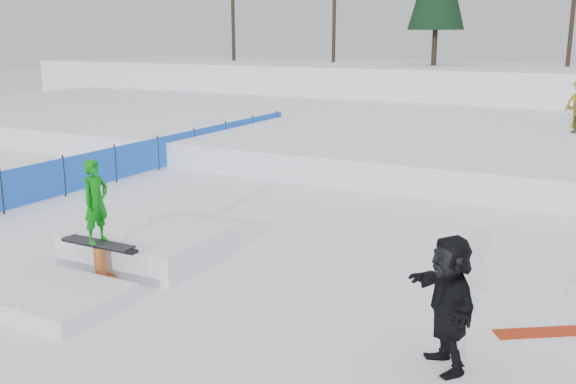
% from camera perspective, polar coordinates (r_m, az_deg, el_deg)
% --- Properties ---
extents(ground, '(120.00, 120.00, 0.00)m').
position_cam_1_polar(ground, '(11.56, -6.90, -7.12)').
color(ground, white).
extents(snow_berm, '(60.00, 14.00, 2.40)m').
position_cam_1_polar(snow_berm, '(39.43, 18.97, 8.82)').
color(snow_berm, white).
rests_on(snow_berm, ground).
extents(snow_midrise, '(50.00, 18.00, 0.80)m').
position_cam_1_polar(snow_midrise, '(25.86, 13.72, 5.15)').
color(snow_midrise, white).
rests_on(snow_midrise, ground).
extents(safety_fence, '(0.05, 16.00, 1.10)m').
position_cam_1_polar(safety_fence, '(20.31, -11.47, 3.42)').
color(safety_fence, blue).
rests_on(safety_fence, ground).
extents(spectator_dark, '(1.40, 1.61, 1.76)m').
position_cam_1_polar(spectator_dark, '(8.31, 14.08, -9.51)').
color(spectator_dark, black).
rests_on(spectator_dark, ground).
extents(loose_board_red, '(1.32, 1.02, 0.03)m').
position_cam_1_polar(loose_board_red, '(9.96, 21.77, -11.50)').
color(loose_board_red, '#9B250B').
rests_on(loose_board_red, ground).
extents(jib_rail_feature, '(2.60, 4.40, 2.11)m').
position_cam_1_polar(jib_rail_feature, '(11.89, -14.42, -5.31)').
color(jib_rail_feature, white).
rests_on(jib_rail_feature, ground).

